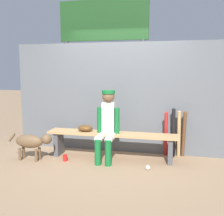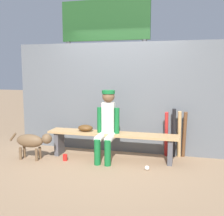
{
  "view_description": "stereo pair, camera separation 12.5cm",
  "coord_description": "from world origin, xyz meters",
  "px_view_note": "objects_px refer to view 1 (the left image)",
  "views": [
    {
      "loc": [
        1.12,
        -4.69,
        1.59
      ],
      "look_at": [
        0.0,
        0.0,
        0.93
      ],
      "focal_mm": 44.07,
      "sensor_mm": 36.0,
      "label": 1
    },
    {
      "loc": [
        1.24,
        -4.66,
        1.59
      ],
      "look_at": [
        0.0,
        0.0,
        0.93
      ],
      "focal_mm": 44.07,
      "sensor_mm": 36.0,
      "label": 2
    }
  ],
  "objects_px": {
    "player_seated": "(107,123)",
    "cup_on_ground": "(65,158)",
    "bat_wood_dark": "(184,134)",
    "cup_on_bench": "(106,129)",
    "baseball_glove": "(85,128)",
    "bat_wood_tan": "(179,134)",
    "dugout_bench": "(112,139)",
    "scoreboard": "(106,35)",
    "baseball": "(148,168)",
    "bat_aluminum_red": "(166,134)",
    "dog": "(32,142)",
    "bat_aluminum_black": "(173,133)"
  },
  "relations": [
    {
      "from": "baseball",
      "to": "cup_on_bench",
      "type": "distance_m",
      "value": 1.07
    },
    {
      "from": "baseball",
      "to": "bat_aluminum_red",
      "type": "bearing_deg",
      "value": 72.18
    },
    {
      "from": "baseball_glove",
      "to": "bat_aluminum_black",
      "type": "height_order",
      "value": "bat_aluminum_black"
    },
    {
      "from": "dugout_bench",
      "to": "bat_wood_dark",
      "type": "distance_m",
      "value": 1.32
    },
    {
      "from": "bat_wood_tan",
      "to": "cup_on_bench",
      "type": "relative_size",
      "value": 7.95
    },
    {
      "from": "bat_wood_dark",
      "to": "cup_on_bench",
      "type": "xyz_separation_m",
      "value": [
        -1.39,
        -0.33,
        0.1
      ]
    },
    {
      "from": "player_seated",
      "to": "scoreboard",
      "type": "bearing_deg",
      "value": 105.08
    },
    {
      "from": "dugout_bench",
      "to": "cup_on_ground",
      "type": "xyz_separation_m",
      "value": [
        -0.78,
        -0.32,
        -0.31
      ]
    },
    {
      "from": "player_seated",
      "to": "baseball",
      "type": "height_order",
      "value": "player_seated"
    },
    {
      "from": "bat_aluminum_red",
      "to": "scoreboard",
      "type": "height_order",
      "value": "scoreboard"
    },
    {
      "from": "cup_on_ground",
      "to": "scoreboard",
      "type": "bearing_deg",
      "value": 78.99
    },
    {
      "from": "bat_aluminum_black",
      "to": "bat_wood_dark",
      "type": "bearing_deg",
      "value": 6.81
    },
    {
      "from": "bat_aluminum_red",
      "to": "dog",
      "type": "relative_size",
      "value": 1.02
    },
    {
      "from": "dugout_bench",
      "to": "baseball_glove",
      "type": "relative_size",
      "value": 8.48
    },
    {
      "from": "bat_wood_dark",
      "to": "cup_on_bench",
      "type": "distance_m",
      "value": 1.43
    },
    {
      "from": "dugout_bench",
      "to": "player_seated",
      "type": "bearing_deg",
      "value": -120.82
    },
    {
      "from": "player_seated",
      "to": "cup_on_bench",
      "type": "distance_m",
      "value": 0.23
    },
    {
      "from": "baseball",
      "to": "cup_on_bench",
      "type": "xyz_separation_m",
      "value": [
        -0.82,
        0.48,
        0.5
      ]
    },
    {
      "from": "baseball",
      "to": "cup_on_ground",
      "type": "bearing_deg",
      "value": 176.02
    },
    {
      "from": "dugout_bench",
      "to": "bat_aluminum_black",
      "type": "relative_size",
      "value": 2.62
    },
    {
      "from": "player_seated",
      "to": "bat_wood_dark",
      "type": "distance_m",
      "value": 1.44
    },
    {
      "from": "bat_aluminum_black",
      "to": "baseball_glove",
      "type": "bearing_deg",
      "value": -167.05
    },
    {
      "from": "baseball_glove",
      "to": "dog",
      "type": "relative_size",
      "value": 0.33
    },
    {
      "from": "bat_wood_dark",
      "to": "scoreboard",
      "type": "xyz_separation_m",
      "value": [
        -1.71,
        0.95,
        1.93
      ]
    },
    {
      "from": "bat_wood_tan",
      "to": "bat_wood_dark",
      "type": "xyz_separation_m",
      "value": [
        0.09,
        0.03,
        -0.01
      ]
    },
    {
      "from": "player_seated",
      "to": "cup_on_ground",
      "type": "relative_size",
      "value": 11.33
    },
    {
      "from": "dugout_bench",
      "to": "bat_wood_tan",
      "type": "height_order",
      "value": "bat_wood_tan"
    },
    {
      "from": "bat_aluminum_red",
      "to": "bat_aluminum_black",
      "type": "bearing_deg",
      "value": 13.42
    },
    {
      "from": "dugout_bench",
      "to": "player_seated",
      "type": "height_order",
      "value": "player_seated"
    },
    {
      "from": "cup_on_bench",
      "to": "player_seated",
      "type": "bearing_deg",
      "value": -68.72
    },
    {
      "from": "bat_wood_tan",
      "to": "bat_wood_dark",
      "type": "bearing_deg",
      "value": 17.5
    },
    {
      "from": "bat_wood_dark",
      "to": "dog",
      "type": "bearing_deg",
      "value": -163.12
    },
    {
      "from": "bat_wood_dark",
      "to": "dog",
      "type": "relative_size",
      "value": 1.02
    },
    {
      "from": "bat_aluminum_red",
      "to": "bat_aluminum_black",
      "type": "relative_size",
      "value": 0.95
    },
    {
      "from": "bat_wood_dark",
      "to": "cup_on_ground",
      "type": "height_order",
      "value": "bat_wood_dark"
    },
    {
      "from": "baseball_glove",
      "to": "bat_wood_tan",
      "type": "relative_size",
      "value": 0.32
    },
    {
      "from": "bat_aluminum_black",
      "to": "cup_on_ground",
      "type": "xyz_separation_m",
      "value": [
        -1.85,
        -0.68,
        -0.4
      ]
    },
    {
      "from": "bat_wood_tan",
      "to": "cup_on_ground",
      "type": "relative_size",
      "value": 7.95
    },
    {
      "from": "player_seated",
      "to": "bat_aluminum_red",
      "type": "relative_size",
      "value": 1.44
    },
    {
      "from": "baseball_glove",
      "to": "scoreboard",
      "type": "xyz_separation_m",
      "value": [
        0.05,
        1.34,
        1.82
      ]
    },
    {
      "from": "player_seated",
      "to": "dog",
      "type": "distance_m",
      "value": 1.37
    },
    {
      "from": "player_seated",
      "to": "bat_wood_tan",
      "type": "xyz_separation_m",
      "value": [
        1.24,
        0.47,
        -0.24
      ]
    },
    {
      "from": "player_seated",
      "to": "baseball",
      "type": "xyz_separation_m",
      "value": [
        0.76,
        -0.31,
        -0.64
      ]
    },
    {
      "from": "bat_aluminum_red",
      "to": "cup_on_ground",
      "type": "distance_m",
      "value": 1.87
    },
    {
      "from": "player_seated",
      "to": "scoreboard",
      "type": "xyz_separation_m",
      "value": [
        -0.39,
        1.45,
        1.68
      ]
    },
    {
      "from": "bat_wood_tan",
      "to": "player_seated",
      "type": "bearing_deg",
      "value": -159.3
    },
    {
      "from": "bat_wood_tan",
      "to": "bat_wood_dark",
      "type": "relative_size",
      "value": 1.01
    },
    {
      "from": "bat_aluminum_red",
      "to": "cup_on_bench",
      "type": "distance_m",
      "value": 1.11
    },
    {
      "from": "scoreboard",
      "to": "dog",
      "type": "relative_size",
      "value": 3.99
    },
    {
      "from": "bat_wood_tan",
      "to": "cup_on_bench",
      "type": "distance_m",
      "value": 1.34
    }
  ]
}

